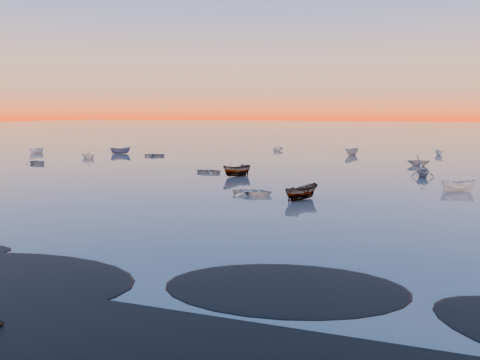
% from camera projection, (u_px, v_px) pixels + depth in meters
% --- Properties ---
extents(ground, '(600.00, 600.00, 0.00)m').
position_uv_depth(ground, '(346.00, 146.00, 117.97)').
color(ground, slate).
rests_on(ground, ground).
extents(mud_lobes, '(140.00, 6.00, 0.07)m').
position_uv_depth(mud_lobes, '(117.00, 284.00, 23.50)').
color(mud_lobes, black).
rests_on(mud_lobes, ground).
extents(moored_fleet, '(124.00, 58.00, 1.20)m').
position_uv_depth(moored_fleet, '(312.00, 166.00, 74.01)').
color(moored_fleet, silver).
rests_on(moored_fleet, ground).
extents(boat_near_left, '(3.23, 4.32, 1.00)m').
position_uv_depth(boat_near_left, '(38.00, 164.00, 76.94)').
color(boat_near_left, slate).
rests_on(boat_near_left, ground).
extents(boat_near_center, '(2.42, 3.92, 1.26)m').
position_uv_depth(boat_near_center, '(458.00, 191.00, 51.07)').
color(boat_near_center, silver).
rests_on(boat_near_center, ground).
extents(boat_near_right, '(3.88, 2.00, 1.31)m').
position_uv_depth(boat_near_right, '(423.00, 177.00, 61.75)').
color(boat_near_right, slate).
rests_on(boat_near_right, ground).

